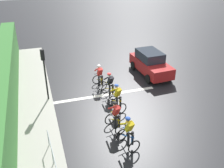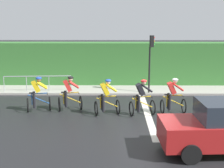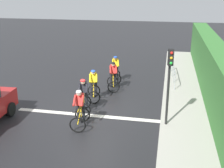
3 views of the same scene
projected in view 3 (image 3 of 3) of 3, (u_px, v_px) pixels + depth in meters
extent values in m
plane|color=black|center=(89.00, 115.00, 13.11)|extent=(80.00, 80.00, 0.00)
cube|color=#ADA89E|center=(191.00, 105.00, 14.06)|extent=(2.80, 24.90, 0.12)
cube|color=tan|center=(210.00, 103.00, 13.82)|extent=(0.44, 24.90, 0.55)
cube|color=#387533|center=(219.00, 82.00, 13.42)|extent=(1.10, 24.90, 2.73)
cube|color=silver|center=(89.00, 115.00, 13.09)|extent=(7.00, 0.30, 0.01)
torus|color=black|center=(116.00, 79.00, 17.18)|extent=(0.67, 0.22, 0.68)
torus|color=black|center=(115.00, 74.00, 18.15)|extent=(0.67, 0.22, 0.68)
cylinder|color=#1E59B2|center=(115.00, 73.00, 17.58)|extent=(0.28, 0.97, 0.51)
cylinder|color=#1E59B2|center=(115.00, 71.00, 17.87)|extent=(0.04, 0.04, 0.55)
cylinder|color=#1E59B2|center=(115.00, 69.00, 17.45)|extent=(0.22, 0.70, 0.04)
cube|color=black|center=(115.00, 66.00, 17.77)|extent=(0.15, 0.24, 0.04)
cylinder|color=black|center=(116.00, 71.00, 17.12)|extent=(0.42, 0.13, 0.03)
cube|color=yellow|center=(115.00, 63.00, 17.48)|extent=(0.39, 0.47, 0.57)
sphere|color=#9E7051|center=(115.00, 58.00, 17.24)|extent=(0.20, 0.20, 0.20)
ellipsoid|color=#264CB2|center=(115.00, 57.00, 17.22)|extent=(0.30, 0.33, 0.14)
cylinder|color=black|center=(117.00, 72.00, 17.79)|extent=(0.12, 0.12, 0.74)
cylinder|color=black|center=(113.00, 72.00, 17.78)|extent=(0.12, 0.12, 0.74)
cylinder|color=yellow|center=(118.00, 63.00, 17.20)|extent=(0.20, 0.49, 0.37)
cylinder|color=yellow|center=(113.00, 63.00, 17.19)|extent=(0.20, 0.49, 0.37)
torus|color=black|center=(114.00, 87.00, 15.79)|extent=(0.67, 0.23, 0.68)
torus|color=black|center=(113.00, 81.00, 16.76)|extent=(0.67, 0.23, 0.68)
cylinder|color=gold|center=(113.00, 80.00, 16.20)|extent=(0.29, 0.97, 0.51)
cylinder|color=gold|center=(113.00, 78.00, 16.48)|extent=(0.04, 0.04, 0.55)
cylinder|color=gold|center=(113.00, 76.00, 16.06)|extent=(0.22, 0.70, 0.04)
cube|color=black|center=(113.00, 73.00, 16.38)|extent=(0.15, 0.24, 0.04)
cylinder|color=black|center=(114.00, 78.00, 15.73)|extent=(0.41, 0.13, 0.03)
cube|color=red|center=(113.00, 69.00, 16.10)|extent=(0.39, 0.47, 0.57)
sphere|color=beige|center=(113.00, 64.00, 15.85)|extent=(0.20, 0.20, 0.20)
ellipsoid|color=black|center=(113.00, 63.00, 15.83)|extent=(0.30, 0.33, 0.14)
cylinder|color=black|center=(115.00, 79.00, 16.40)|extent=(0.12, 0.12, 0.74)
cylinder|color=black|center=(111.00, 79.00, 16.39)|extent=(0.12, 0.12, 0.74)
cylinder|color=red|center=(116.00, 69.00, 15.81)|extent=(0.21, 0.49, 0.37)
cylinder|color=red|center=(110.00, 70.00, 15.80)|extent=(0.21, 0.49, 0.37)
torus|color=black|center=(94.00, 98.00, 14.28)|extent=(0.67, 0.22, 0.68)
torus|color=black|center=(94.00, 91.00, 15.24)|extent=(0.67, 0.22, 0.68)
cylinder|color=gold|center=(94.00, 89.00, 14.68)|extent=(0.28, 0.97, 0.51)
cylinder|color=gold|center=(94.00, 87.00, 14.96)|extent=(0.04, 0.04, 0.55)
cylinder|color=gold|center=(93.00, 85.00, 14.54)|extent=(0.22, 0.70, 0.04)
cube|color=black|center=(94.00, 82.00, 14.87)|extent=(0.15, 0.24, 0.04)
cylinder|color=black|center=(93.00, 88.00, 14.21)|extent=(0.42, 0.13, 0.03)
cube|color=yellow|center=(93.00, 77.00, 14.58)|extent=(0.39, 0.47, 0.57)
sphere|color=beige|center=(93.00, 73.00, 14.33)|extent=(0.20, 0.20, 0.20)
ellipsoid|color=#264CB2|center=(93.00, 71.00, 14.31)|extent=(0.30, 0.33, 0.14)
cylinder|color=black|center=(96.00, 88.00, 14.88)|extent=(0.12, 0.12, 0.74)
cylinder|color=black|center=(91.00, 89.00, 14.87)|extent=(0.12, 0.12, 0.74)
cylinder|color=yellow|center=(96.00, 78.00, 14.30)|extent=(0.20, 0.49, 0.37)
cylinder|color=yellow|center=(90.00, 78.00, 14.28)|extent=(0.20, 0.49, 0.37)
torus|color=black|center=(83.00, 110.00, 12.81)|extent=(0.67, 0.22, 0.68)
torus|color=black|center=(84.00, 102.00, 13.77)|extent=(0.67, 0.22, 0.68)
cylinder|color=gold|center=(84.00, 101.00, 13.21)|extent=(0.28, 0.97, 0.51)
cylinder|color=gold|center=(84.00, 98.00, 13.49)|extent=(0.04, 0.04, 0.55)
cylinder|color=gold|center=(83.00, 96.00, 13.07)|extent=(0.21, 0.70, 0.04)
cube|color=black|center=(84.00, 92.00, 13.40)|extent=(0.15, 0.24, 0.04)
cylinder|color=black|center=(83.00, 99.00, 12.74)|extent=(0.42, 0.13, 0.03)
cube|color=black|center=(83.00, 87.00, 13.11)|extent=(0.39, 0.47, 0.57)
sphere|color=beige|center=(83.00, 82.00, 12.86)|extent=(0.20, 0.20, 0.20)
ellipsoid|color=red|center=(83.00, 81.00, 12.84)|extent=(0.30, 0.33, 0.14)
cylinder|color=black|center=(86.00, 99.00, 13.41)|extent=(0.12, 0.12, 0.74)
cylinder|color=black|center=(81.00, 99.00, 13.40)|extent=(0.12, 0.12, 0.74)
cylinder|color=black|center=(86.00, 88.00, 12.83)|extent=(0.20, 0.49, 0.37)
cylinder|color=black|center=(79.00, 88.00, 12.82)|extent=(0.20, 0.49, 0.37)
torus|color=black|center=(78.00, 125.00, 11.41)|extent=(0.68, 0.13, 0.68)
torus|color=black|center=(82.00, 114.00, 12.37)|extent=(0.68, 0.13, 0.68)
cylinder|color=gold|center=(80.00, 114.00, 11.81)|extent=(0.15, 0.99, 0.51)
cylinder|color=gold|center=(81.00, 111.00, 12.09)|extent=(0.04, 0.04, 0.55)
cylinder|color=gold|center=(79.00, 108.00, 11.67)|extent=(0.12, 0.71, 0.04)
cube|color=black|center=(81.00, 104.00, 12.00)|extent=(0.12, 0.23, 0.04)
cylinder|color=black|center=(78.00, 113.00, 11.35)|extent=(0.42, 0.08, 0.03)
cube|color=red|center=(80.00, 99.00, 11.71)|extent=(0.34, 0.44, 0.57)
sphere|color=beige|center=(79.00, 94.00, 11.46)|extent=(0.20, 0.20, 0.20)
ellipsoid|color=silver|center=(79.00, 92.00, 11.44)|extent=(0.27, 0.30, 0.14)
cylinder|color=black|center=(84.00, 113.00, 12.00)|extent=(0.12, 0.12, 0.74)
cylinder|color=black|center=(78.00, 112.00, 12.02)|extent=(0.12, 0.12, 0.74)
cylinder|color=red|center=(82.00, 101.00, 11.41)|extent=(0.14, 0.48, 0.37)
cylinder|color=red|center=(74.00, 101.00, 11.44)|extent=(0.14, 0.48, 0.37)
cylinder|color=black|center=(10.00, 109.00, 12.96)|extent=(0.25, 0.65, 0.64)
cube|color=#EAEACC|center=(10.00, 93.00, 13.54)|extent=(0.28, 0.09, 0.16)
cylinder|color=black|center=(168.00, 97.00, 11.59)|extent=(0.10, 0.10, 2.70)
cube|color=black|center=(171.00, 57.00, 10.97)|extent=(0.24, 0.24, 0.64)
sphere|color=red|center=(172.00, 53.00, 10.80)|extent=(0.11, 0.11, 0.11)
sphere|color=orange|center=(171.00, 58.00, 10.86)|extent=(0.11, 0.11, 0.11)
sphere|color=green|center=(171.00, 63.00, 10.93)|extent=(0.11, 0.11, 0.11)
cylinder|color=#999EA3|center=(174.00, 66.00, 17.58)|extent=(0.26, 3.83, 0.05)
cylinder|color=#999EA3|center=(175.00, 83.00, 15.94)|extent=(0.04, 0.04, 1.00)
cylinder|color=#999EA3|center=(174.00, 77.00, 17.14)|extent=(0.04, 0.04, 1.00)
cylinder|color=#999EA3|center=(172.00, 71.00, 18.33)|extent=(0.04, 0.04, 1.00)
cylinder|color=#999EA3|center=(171.00, 66.00, 19.53)|extent=(0.04, 0.04, 1.00)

